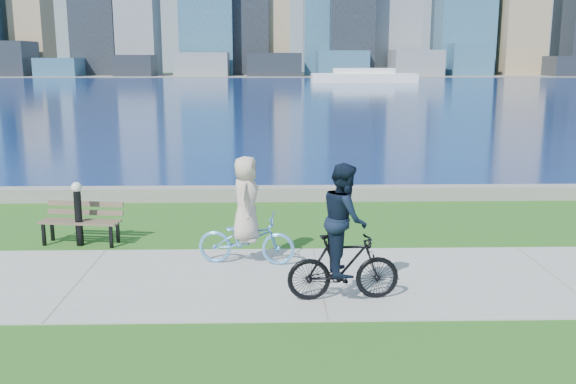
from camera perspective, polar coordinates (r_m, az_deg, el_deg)
name	(u,v)px	position (r m, az deg, el deg)	size (l,w,h in m)	color
ground	(319,280)	(10.85, 2.79, -7.83)	(320.00, 320.00, 0.00)	#205616
concrete_path	(319,280)	(10.85, 2.79, -7.78)	(80.00, 3.50, 0.02)	#9C9C97
seawall	(302,193)	(16.77, 1.28, -0.13)	(90.00, 0.50, 0.35)	gray
bay_water	(278,87)	(82.28, -0.85, 9.29)	(320.00, 131.00, 0.01)	navy
far_shore	(276,75)	(140.24, -1.08, 10.36)	(320.00, 30.00, 0.12)	slate
ferry_far	(364,77)	(99.15, 6.74, 10.15)	(15.78, 4.51, 2.14)	white
park_bench	(82,219)	(13.46, -17.84, -2.28)	(1.64, 0.76, 0.82)	black
bollard_lamp	(78,209)	(13.25, -18.16, -1.48)	(0.21, 0.21, 1.28)	black
cyclist_woman	(246,224)	(11.45, -3.74, -2.89)	(0.84, 1.81, 1.95)	#60AEEB
cyclist_man	(344,243)	(9.72, 4.98, -4.57)	(0.68, 1.74, 2.12)	black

